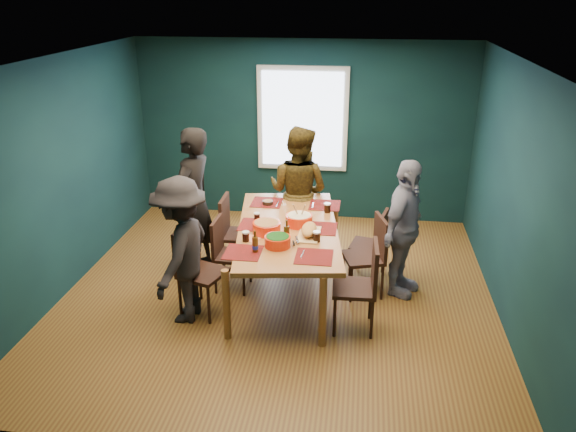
{
  "coord_description": "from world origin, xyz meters",
  "views": [
    {
      "loc": [
        0.9,
        -5.74,
        3.4
      ],
      "look_at": [
        0.11,
        0.05,
        0.99
      ],
      "focal_mm": 35.0,
      "sensor_mm": 36.0,
      "label": 1
    }
  ],
  "objects_px": {
    "chair_right_mid": "(371,250)",
    "person_right": "(404,229)",
    "dining_table": "(288,233)",
    "chair_left_mid": "(225,249)",
    "chair_left_far": "(233,228)",
    "bowl_salad": "(267,227)",
    "person_near_left": "(182,251)",
    "person_back": "(298,191)",
    "cutting_board": "(309,231)",
    "person_far_left": "(193,202)",
    "chair_left_near": "(195,264)",
    "chair_right_far": "(375,240)",
    "bowl_dumpling": "(299,219)",
    "chair_right_near": "(364,281)",
    "bowl_herbs": "(278,241)"
  },
  "relations": [
    {
      "from": "dining_table",
      "to": "person_right",
      "type": "bearing_deg",
      "value": -0.34
    },
    {
      "from": "person_near_left",
      "to": "cutting_board",
      "type": "distance_m",
      "value": 1.39
    },
    {
      "from": "bowl_salad",
      "to": "chair_left_near",
      "type": "bearing_deg",
      "value": -156.56
    },
    {
      "from": "chair_left_near",
      "to": "chair_right_far",
      "type": "bearing_deg",
      "value": 46.77
    },
    {
      "from": "chair_left_mid",
      "to": "person_back",
      "type": "xyz_separation_m",
      "value": [
        0.73,
        1.1,
        0.36
      ]
    },
    {
      "from": "dining_table",
      "to": "chair_right_far",
      "type": "bearing_deg",
      "value": 18.39
    },
    {
      "from": "person_near_left",
      "to": "bowl_salad",
      "type": "bearing_deg",
      "value": 125.9
    },
    {
      "from": "chair_left_near",
      "to": "chair_right_far",
      "type": "height_order",
      "value": "chair_left_near"
    },
    {
      "from": "person_near_left",
      "to": "bowl_dumpling",
      "type": "relative_size",
      "value": 5.25
    },
    {
      "from": "person_right",
      "to": "bowl_herbs",
      "type": "distance_m",
      "value": 1.52
    },
    {
      "from": "chair_right_mid",
      "to": "person_right",
      "type": "distance_m",
      "value": 0.44
    },
    {
      "from": "person_near_left",
      "to": "person_back",
      "type": "bearing_deg",
      "value": 155.42
    },
    {
      "from": "chair_right_near",
      "to": "person_near_left",
      "type": "height_order",
      "value": "person_near_left"
    },
    {
      "from": "person_back",
      "to": "person_right",
      "type": "relative_size",
      "value": 1.07
    },
    {
      "from": "chair_right_mid",
      "to": "person_right",
      "type": "xyz_separation_m",
      "value": [
        0.35,
        0.06,
        0.26
      ]
    },
    {
      "from": "dining_table",
      "to": "chair_right_far",
      "type": "xyz_separation_m",
      "value": [
        1.0,
        0.5,
        -0.25
      ]
    },
    {
      "from": "person_near_left",
      "to": "chair_left_mid",
      "type": "bearing_deg",
      "value": 162.82
    },
    {
      "from": "chair_left_far",
      "to": "chair_right_near",
      "type": "distance_m",
      "value": 2.02
    },
    {
      "from": "dining_table",
      "to": "chair_left_far",
      "type": "relative_size",
      "value": 2.44
    },
    {
      "from": "person_far_left",
      "to": "bowl_salad",
      "type": "bearing_deg",
      "value": 74.53
    },
    {
      "from": "person_far_left",
      "to": "person_near_left",
      "type": "distance_m",
      "value": 1.14
    },
    {
      "from": "person_far_left",
      "to": "dining_table",
      "type": "bearing_deg",
      "value": 86.82
    },
    {
      "from": "chair_left_mid",
      "to": "dining_table",
      "type": "bearing_deg",
      "value": 0.84
    },
    {
      "from": "dining_table",
      "to": "person_back",
      "type": "xyz_separation_m",
      "value": [
        -0.01,
        1.11,
        0.11
      ]
    },
    {
      "from": "person_near_left",
      "to": "cutting_board",
      "type": "xyz_separation_m",
      "value": [
        1.3,
        0.49,
        0.1
      ]
    },
    {
      "from": "bowl_salad",
      "to": "cutting_board",
      "type": "xyz_separation_m",
      "value": [
        0.47,
        -0.01,
        -0.01
      ]
    },
    {
      "from": "chair_right_mid",
      "to": "bowl_dumpling",
      "type": "height_order",
      "value": "bowl_dumpling"
    },
    {
      "from": "person_right",
      "to": "cutting_board",
      "type": "height_order",
      "value": "person_right"
    },
    {
      "from": "chair_left_near",
      "to": "bowl_salad",
      "type": "xyz_separation_m",
      "value": [
        0.74,
        0.32,
        0.34
      ]
    },
    {
      "from": "chair_right_far",
      "to": "chair_right_mid",
      "type": "distance_m",
      "value": 0.38
    },
    {
      "from": "person_right",
      "to": "cutting_board",
      "type": "distance_m",
      "value": 1.12
    },
    {
      "from": "person_right",
      "to": "person_far_left",
      "type": "bearing_deg",
      "value": 108.33
    },
    {
      "from": "chair_left_near",
      "to": "bowl_dumpling",
      "type": "bearing_deg",
      "value": 48.05
    },
    {
      "from": "chair_left_mid",
      "to": "chair_right_far",
      "type": "relative_size",
      "value": 1.0
    },
    {
      "from": "person_far_left",
      "to": "person_back",
      "type": "distance_m",
      "value": 1.4
    },
    {
      "from": "chair_left_far",
      "to": "chair_right_far",
      "type": "relative_size",
      "value": 1.1
    },
    {
      "from": "chair_left_mid",
      "to": "person_near_left",
      "type": "xyz_separation_m",
      "value": [
        -0.29,
        -0.71,
        0.29
      ]
    },
    {
      "from": "cutting_board",
      "to": "chair_left_far",
      "type": "bearing_deg",
      "value": 146.38
    },
    {
      "from": "dining_table",
      "to": "person_right",
      "type": "height_order",
      "value": "person_right"
    },
    {
      "from": "chair_right_mid",
      "to": "bowl_herbs",
      "type": "xyz_separation_m",
      "value": [
        -1.0,
        -0.65,
        0.35
      ]
    },
    {
      "from": "chair_left_near",
      "to": "chair_left_mid",
      "type": "bearing_deg",
      "value": 88.42
    },
    {
      "from": "dining_table",
      "to": "bowl_salad",
      "type": "relative_size",
      "value": 7.57
    },
    {
      "from": "chair_right_mid",
      "to": "person_far_left",
      "type": "relative_size",
      "value": 0.51
    },
    {
      "from": "person_far_left",
      "to": "bowl_herbs",
      "type": "xyz_separation_m",
      "value": [
        1.2,
        -0.95,
        -0.02
      ]
    },
    {
      "from": "dining_table",
      "to": "person_near_left",
      "type": "relative_size",
      "value": 1.46
    },
    {
      "from": "chair_left_mid",
      "to": "person_right",
      "type": "bearing_deg",
      "value": 6.46
    },
    {
      "from": "chair_left_far",
      "to": "person_right",
      "type": "height_order",
      "value": "person_right"
    },
    {
      "from": "chair_right_far",
      "to": "person_near_left",
      "type": "xyz_separation_m",
      "value": [
        -2.04,
        -1.19,
        0.29
      ]
    },
    {
      "from": "person_right",
      "to": "chair_left_near",
      "type": "bearing_deg",
      "value": 130.88
    },
    {
      "from": "chair_left_mid",
      "to": "person_right",
      "type": "xyz_separation_m",
      "value": [
        2.06,
        0.16,
        0.3
      ]
    }
  ]
}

